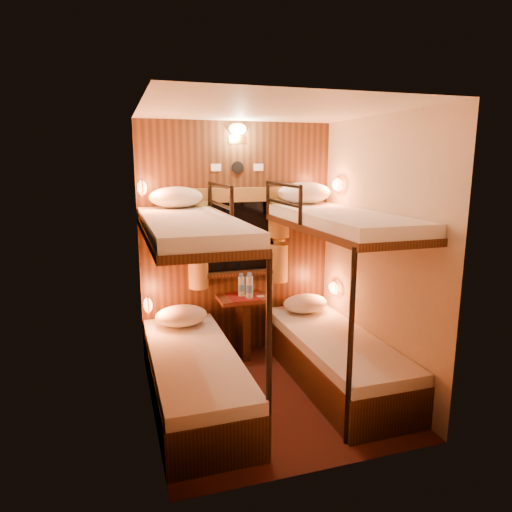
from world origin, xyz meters
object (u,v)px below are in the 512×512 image
object	(u,v)px
bunk_right	(335,324)
bottle_right	(249,287)
bunk_left	(193,340)
bottle_left	(241,286)
table	(243,319)

from	to	relation	value
bunk_right	bottle_right	world-z (taller)	bunk_right
bunk_left	bottle_left	size ratio (longest dim) A/B	7.95
table	bottle_right	distance (m)	0.36
table	bottle_left	bearing A→B (deg)	106.00
table	bottle_right	xyz separation A→B (m)	(0.05, -0.07, 0.35)
bottle_left	bottle_right	size ratio (longest dim) A/B	0.90
bottle_left	bottle_right	xyz separation A→B (m)	(0.06, -0.09, 0.01)
bunk_right	table	bearing A→B (deg)	129.67
bunk_right	bunk_left	bearing A→B (deg)	180.00
bunk_left	table	xyz separation A→B (m)	(0.65, 0.78, -0.14)
bunk_left	bunk_right	bearing A→B (deg)	0.00
bottle_left	bunk_right	bearing A→B (deg)	-50.94
bunk_left	bottle_left	distance (m)	1.05
bunk_right	bottle_right	distance (m)	0.95
bunk_left	bottle_right	xyz separation A→B (m)	(0.70, 0.72, 0.21)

